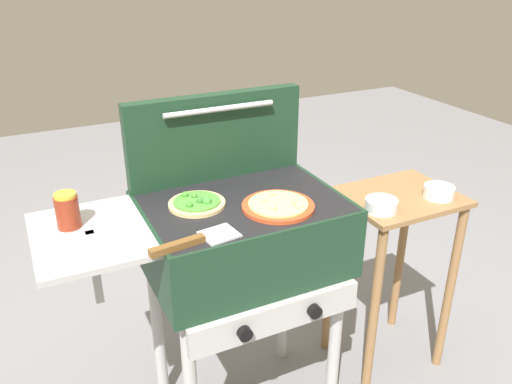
{
  "coord_description": "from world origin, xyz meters",
  "views": [
    {
      "loc": [
        -0.62,
        -1.38,
        1.63
      ],
      "look_at": [
        0.05,
        0.0,
        0.92
      ],
      "focal_mm": 36.63,
      "sensor_mm": 36.0,
      "label": 1
    }
  ],
  "objects_px": {
    "pizza_cheese": "(278,205)",
    "sauce_jar": "(67,210)",
    "topping_bowl_far": "(381,205)",
    "prep_table": "(393,246)",
    "topping_bowl_near": "(439,192)",
    "pizza_veggie": "(197,203)",
    "grill": "(239,241)",
    "spatula": "(195,241)"
  },
  "relations": [
    {
      "from": "pizza_cheese",
      "to": "sauce_jar",
      "type": "xyz_separation_m",
      "value": [
        -0.6,
        0.16,
        0.04
      ]
    },
    {
      "from": "sauce_jar",
      "to": "topping_bowl_far",
      "type": "relative_size",
      "value": 0.92
    },
    {
      "from": "sauce_jar",
      "to": "prep_table",
      "type": "distance_m",
      "value": 1.25
    },
    {
      "from": "topping_bowl_near",
      "to": "pizza_veggie",
      "type": "bearing_deg",
      "value": 173.36
    },
    {
      "from": "pizza_cheese",
      "to": "sauce_jar",
      "type": "relative_size",
      "value": 2.13
    },
    {
      "from": "sauce_jar",
      "to": "topping_bowl_far",
      "type": "xyz_separation_m",
      "value": [
        1.03,
        -0.14,
        -0.15
      ]
    },
    {
      "from": "grill",
      "to": "pizza_veggie",
      "type": "relative_size",
      "value": 5.32
    },
    {
      "from": "topping_bowl_near",
      "to": "topping_bowl_far",
      "type": "distance_m",
      "value": 0.27
    },
    {
      "from": "pizza_cheese",
      "to": "topping_bowl_near",
      "type": "bearing_deg",
      "value": 1.63
    },
    {
      "from": "spatula",
      "to": "topping_bowl_near",
      "type": "relative_size",
      "value": 2.32
    },
    {
      "from": "pizza_cheese",
      "to": "topping_bowl_far",
      "type": "relative_size",
      "value": 1.97
    },
    {
      "from": "pizza_veggie",
      "to": "prep_table",
      "type": "height_order",
      "value": "pizza_veggie"
    },
    {
      "from": "prep_table",
      "to": "spatula",
      "type": "bearing_deg",
      "value": -167.91
    },
    {
      "from": "grill",
      "to": "sauce_jar",
      "type": "bearing_deg",
      "value": 172.98
    },
    {
      "from": "pizza_veggie",
      "to": "prep_table",
      "type": "xyz_separation_m",
      "value": [
        0.8,
        -0.03,
        -0.35
      ]
    },
    {
      "from": "sauce_jar",
      "to": "spatula",
      "type": "bearing_deg",
      "value": -39.97
    },
    {
      "from": "topping_bowl_near",
      "to": "grill",
      "type": "bearing_deg",
      "value": 174.56
    },
    {
      "from": "pizza_cheese",
      "to": "prep_table",
      "type": "distance_m",
      "value": 0.69
    },
    {
      "from": "pizza_veggie",
      "to": "topping_bowl_near",
      "type": "relative_size",
      "value": 1.58
    },
    {
      "from": "sauce_jar",
      "to": "topping_bowl_near",
      "type": "xyz_separation_m",
      "value": [
        1.3,
        -0.14,
        -0.15
      ]
    },
    {
      "from": "pizza_cheese",
      "to": "spatula",
      "type": "xyz_separation_m",
      "value": [
        -0.31,
        -0.09,
        -0.0
      ]
    },
    {
      "from": "sauce_jar",
      "to": "topping_bowl_near",
      "type": "height_order",
      "value": "sauce_jar"
    },
    {
      "from": "grill",
      "to": "prep_table",
      "type": "height_order",
      "value": "grill"
    },
    {
      "from": "sauce_jar",
      "to": "pizza_cheese",
      "type": "bearing_deg",
      "value": -14.65
    },
    {
      "from": "pizza_cheese",
      "to": "spatula",
      "type": "relative_size",
      "value": 0.86
    },
    {
      "from": "topping_bowl_near",
      "to": "sauce_jar",
      "type": "bearing_deg",
      "value": 173.94
    },
    {
      "from": "spatula",
      "to": "pizza_cheese",
      "type": "bearing_deg",
      "value": 16.42
    },
    {
      "from": "sauce_jar",
      "to": "topping_bowl_far",
      "type": "bearing_deg",
      "value": -7.49
    },
    {
      "from": "grill",
      "to": "pizza_cheese",
      "type": "height_order",
      "value": "pizza_cheese"
    },
    {
      "from": "spatula",
      "to": "topping_bowl_far",
      "type": "distance_m",
      "value": 0.75
    },
    {
      "from": "sauce_jar",
      "to": "prep_table",
      "type": "relative_size",
      "value": 0.14
    },
    {
      "from": "pizza_veggie",
      "to": "spatula",
      "type": "relative_size",
      "value": 0.68
    },
    {
      "from": "grill",
      "to": "topping_bowl_far",
      "type": "xyz_separation_m",
      "value": [
        0.52,
        -0.07,
        0.05
      ]
    },
    {
      "from": "prep_table",
      "to": "topping_bowl_far",
      "type": "relative_size",
      "value": 6.76
    },
    {
      "from": "grill",
      "to": "pizza_cheese",
      "type": "relative_size",
      "value": 4.2
    },
    {
      "from": "spatula",
      "to": "prep_table",
      "type": "bearing_deg",
      "value": 12.09
    },
    {
      "from": "pizza_cheese",
      "to": "sauce_jar",
      "type": "distance_m",
      "value": 0.63
    },
    {
      "from": "sauce_jar",
      "to": "topping_bowl_far",
      "type": "height_order",
      "value": "sauce_jar"
    },
    {
      "from": "prep_table",
      "to": "grill",
      "type": "bearing_deg",
      "value": -179.63
    },
    {
      "from": "spatula",
      "to": "topping_bowl_near",
      "type": "bearing_deg",
      "value": 6.27
    },
    {
      "from": "pizza_cheese",
      "to": "topping_bowl_near",
      "type": "xyz_separation_m",
      "value": [
        0.7,
        0.02,
        -0.1
      ]
    },
    {
      "from": "topping_bowl_near",
      "to": "topping_bowl_far",
      "type": "relative_size",
      "value": 0.98
    }
  ]
}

